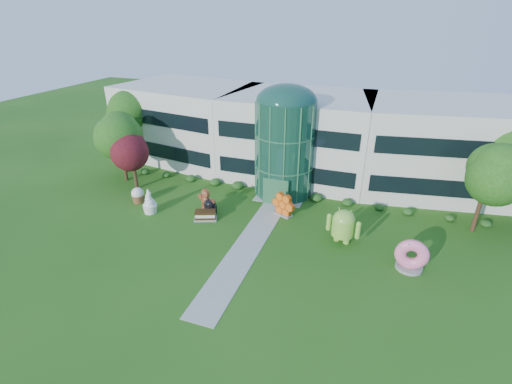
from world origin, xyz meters
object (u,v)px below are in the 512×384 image
(android_green, at_px, (343,224))
(gingerbread, at_px, (206,200))
(android_black, at_px, (210,205))
(donut, at_px, (412,254))

(android_green, height_order, gingerbread, android_green)
(android_black, bearing_deg, gingerbread, 169.61)
(android_green, distance_m, gingerbread, 13.16)
(android_green, height_order, android_black, android_green)
(android_black, bearing_deg, android_green, 15.91)
(donut, xyz_separation_m, gingerbread, (-18.47, 2.84, -0.06))
(android_black, xyz_separation_m, donut, (17.87, -2.51, 0.34))
(donut, distance_m, gingerbread, 18.68)
(android_green, relative_size, gingerbread, 1.29)
(android_green, xyz_separation_m, android_black, (-12.52, 0.53, -0.78))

